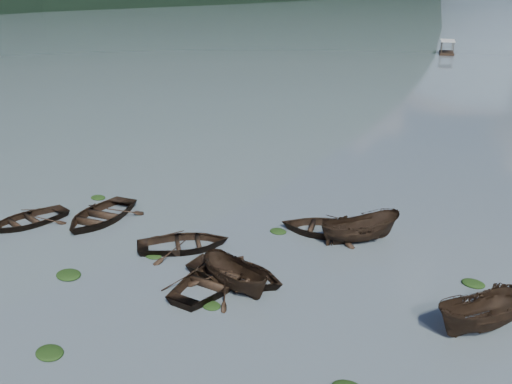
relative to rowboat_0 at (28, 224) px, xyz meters
The scene contains 18 objects.
ground_plane 10.74m from the rowboat_0, 23.33° to the right, with size 2400.00×2400.00×0.00m, color #4F5B62.
rowboat_0 is the anchor object (origin of this frame).
rowboat_1 9.45m from the rowboat_0, 20.86° to the left, with size 3.25×4.55×0.94m, color black.
rowboat_2 13.63m from the rowboat_0, ahead, with size 1.50×3.98×1.54m, color black.
rowboat_3 12.66m from the rowboat_0, ahead, with size 3.44×4.81×1.00m, color black.
rowboat_4 13.21m from the rowboat_0, 11.75° to the left, with size 3.35×4.69×0.97m, color black.
rowboat_5 23.45m from the rowboat_0, 14.37° to the left, with size 1.62×4.31×1.66m, color black.
rowboat_6 3.87m from the rowboat_0, 46.83° to the left, with size 3.63×5.08×1.05m, color black.
rowboat_7 16.28m from the rowboat_0, 35.71° to the left, with size 3.43×4.81×1.00m, color black.
rowboat_8 17.98m from the rowboat_0, 32.84° to the left, with size 1.63×4.34×1.68m, color black.
weed_clump_0 7.20m from the rowboat_0, 15.71° to the right, with size 1.24×1.02×0.27m, color black.
weed_clump_1 8.54m from the rowboat_0, 12.35° to the left, with size 0.91×0.73×0.20m, color black.
weed_clump_2 12.75m from the rowboat_0, 26.26° to the right, with size 1.14×0.91×0.25m, color black.
weed_clump_3 13.65m from the rowboat_0, ahead, with size 0.84×0.71×0.19m, color black.
weed_clump_5 4.82m from the rowboat_0, 93.76° to the left, with size 0.99×0.80×0.21m, color black.
weed_clump_6 13.76m from the rowboat_0, 35.31° to the left, with size 0.94×0.78×0.20m, color black.
weed_clump_7 23.07m from the rowboat_0, 23.06° to the left, with size 1.03×0.82×0.22m, color black.
pontoon_left 90.44m from the rowboat_0, 98.44° to the left, with size 2.49×5.98×2.29m, color black, non-canonical shape.
Camera 1 is at (18.18, -9.74, 12.54)m, focal length 40.00 mm.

